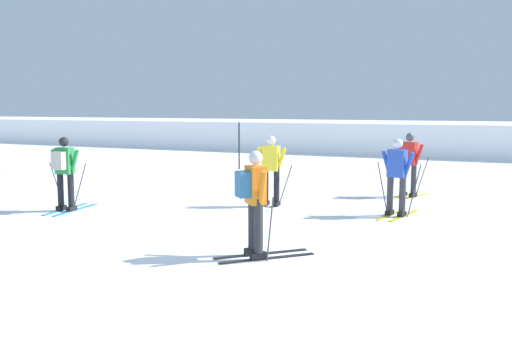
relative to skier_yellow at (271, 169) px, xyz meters
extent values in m
plane|color=white|center=(-0.84, -2.85, -0.92)|extent=(120.00, 120.00, 0.00)
cube|color=white|center=(-0.84, 18.07, -0.12)|extent=(80.00, 7.62, 1.58)
cube|color=silver|center=(-0.15, 0.13, -0.91)|extent=(0.17, 1.60, 0.02)
cube|color=silver|center=(0.13, 0.15, -0.91)|extent=(0.17, 1.60, 0.02)
cube|color=black|center=(-0.14, -0.02, -0.85)|extent=(0.13, 0.27, 0.10)
cube|color=black|center=(0.14, 0.00, -0.85)|extent=(0.13, 0.27, 0.10)
cylinder|color=black|center=(-0.14, -0.02, -0.37)|extent=(0.14, 0.14, 0.85)
cylinder|color=black|center=(0.14, 0.00, -0.37)|extent=(0.14, 0.14, 0.85)
cube|color=yellow|center=(0.00, -0.01, 0.25)|extent=(0.39, 0.26, 0.60)
cylinder|color=yellow|center=(-0.25, 0.00, 0.24)|extent=(0.26, 0.10, 0.55)
cylinder|color=yellow|center=(0.25, 0.02, 0.24)|extent=(0.26, 0.10, 0.55)
sphere|color=silver|center=(0.00, -0.01, 0.68)|extent=(0.22, 0.22, 0.22)
cylinder|color=#38383D|center=(-0.33, 0.07, -0.41)|extent=(0.35, 0.04, 1.02)
cylinder|color=#38383D|center=(0.32, 0.11, -0.41)|extent=(0.35, 0.04, 1.02)
cube|color=#237AC6|center=(-4.23, -2.37, -0.91)|extent=(0.28, 1.60, 0.02)
cube|color=#237AC6|center=(-3.95, -2.33, -0.91)|extent=(0.28, 1.60, 0.02)
cube|color=black|center=(-4.21, -2.52, -0.85)|extent=(0.15, 0.27, 0.10)
cube|color=black|center=(-3.93, -2.48, -0.85)|extent=(0.15, 0.27, 0.10)
cylinder|color=black|center=(-4.21, -2.52, -0.37)|extent=(0.14, 0.14, 0.85)
cylinder|color=black|center=(-3.93, -2.48, -0.37)|extent=(0.14, 0.14, 0.85)
cube|color=#23843D|center=(-4.07, -2.50, 0.25)|extent=(0.41, 0.28, 0.60)
cylinder|color=#23843D|center=(-4.32, -2.51, 0.24)|extent=(0.26, 0.12, 0.55)
cylinder|color=#23843D|center=(-3.83, -2.45, 0.24)|extent=(0.26, 0.12, 0.55)
sphere|color=black|center=(-4.07, -2.50, 0.68)|extent=(0.22, 0.22, 0.22)
cylinder|color=#38383D|center=(-4.38, -2.44, -0.36)|extent=(0.40, 0.07, 1.12)
cylinder|color=#38383D|center=(-3.79, -2.36, -0.36)|extent=(0.40, 0.07, 1.12)
cube|color=#B7B2A3|center=(-4.05, -2.71, 0.27)|extent=(0.30, 0.21, 0.40)
cube|color=black|center=(1.51, -4.02, -0.91)|extent=(1.20, 1.19, 0.02)
cube|color=black|center=(1.71, -4.22, -0.91)|extent=(1.20, 1.19, 0.02)
cube|color=black|center=(1.40, -4.12, -0.85)|extent=(0.27, 0.27, 0.10)
cube|color=black|center=(1.60, -4.32, -0.85)|extent=(0.27, 0.27, 0.10)
cylinder|color=#2D2D33|center=(1.40, -4.12, -0.37)|extent=(0.14, 0.14, 0.85)
cylinder|color=#2D2D33|center=(1.60, -4.32, -0.37)|extent=(0.14, 0.14, 0.85)
cube|color=orange|center=(1.50, -4.22, 0.25)|extent=(0.44, 0.44, 0.60)
cylinder|color=orange|center=(1.34, -4.03, 0.24)|extent=(0.24, 0.24, 0.55)
cylinder|color=orange|center=(1.69, -4.38, 0.24)|extent=(0.24, 0.24, 0.55)
sphere|color=silver|center=(1.50, -4.22, 0.68)|extent=(0.22, 0.22, 0.22)
cylinder|color=#38383D|center=(1.32, -3.89, -0.39)|extent=(0.21, 0.21, 1.05)
cylinder|color=#38383D|center=(1.83, -4.41, -0.39)|extent=(0.21, 0.21, 1.05)
cube|color=teal|center=(1.35, -4.37, 0.27)|extent=(0.32, 0.33, 0.40)
cube|color=gold|center=(2.85, 0.20, -0.91)|extent=(0.42, 1.58, 0.02)
cube|color=gold|center=(3.12, 0.14, -0.91)|extent=(0.42, 1.58, 0.02)
cube|color=black|center=(2.82, 0.05, -0.85)|extent=(0.17, 0.28, 0.10)
cube|color=black|center=(3.09, -0.01, -0.85)|extent=(0.17, 0.28, 0.10)
cylinder|color=#38333D|center=(2.82, 0.05, -0.37)|extent=(0.14, 0.14, 0.85)
cylinder|color=#38333D|center=(3.09, -0.01, -0.37)|extent=(0.14, 0.14, 0.85)
cube|color=#284CB7|center=(2.95, 0.02, 0.25)|extent=(0.42, 0.31, 0.60)
cylinder|color=#284CB7|center=(2.71, 0.09, 0.24)|extent=(0.27, 0.14, 0.55)
cylinder|color=#284CB7|center=(3.20, -0.01, 0.24)|extent=(0.27, 0.14, 0.55)
sphere|color=silver|center=(2.95, 0.02, 0.68)|extent=(0.22, 0.22, 0.22)
cylinder|color=#38383D|center=(2.62, 0.20, -0.33)|extent=(0.28, 0.08, 1.17)
cylinder|color=#38383D|center=(3.33, 0.04, -0.33)|extent=(0.28, 0.08, 1.17)
cube|color=gold|center=(2.71, 2.95, -0.91)|extent=(0.56, 1.55, 0.02)
cube|color=gold|center=(2.98, 2.87, -0.91)|extent=(0.56, 1.55, 0.02)
cube|color=black|center=(2.67, 2.81, -0.85)|extent=(0.19, 0.28, 0.10)
cube|color=black|center=(2.94, 2.72, -0.85)|extent=(0.19, 0.28, 0.10)
cylinder|color=#2D2D33|center=(2.67, 2.81, -0.37)|extent=(0.14, 0.14, 0.85)
cylinder|color=#2D2D33|center=(2.94, 2.72, -0.37)|extent=(0.14, 0.14, 0.85)
cube|color=red|center=(2.80, 2.77, 0.25)|extent=(0.43, 0.34, 0.60)
cylinder|color=red|center=(2.57, 2.86, 0.24)|extent=(0.27, 0.16, 0.55)
cylinder|color=red|center=(3.05, 2.71, 0.24)|extent=(0.27, 0.16, 0.55)
sphere|color=#4C4C56|center=(2.80, 2.77, 0.68)|extent=(0.22, 0.22, 0.22)
cylinder|color=#38383D|center=(2.52, 2.96, -0.37)|extent=(0.35, 0.13, 1.10)
cylinder|color=#38383D|center=(3.14, 2.77, -0.37)|extent=(0.35, 0.13, 1.10)
cylinder|color=black|center=(-4.18, 6.76, -0.01)|extent=(0.05, 0.05, 1.80)
camera|label=1|loc=(4.96, -11.83, 1.46)|focal=37.82mm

